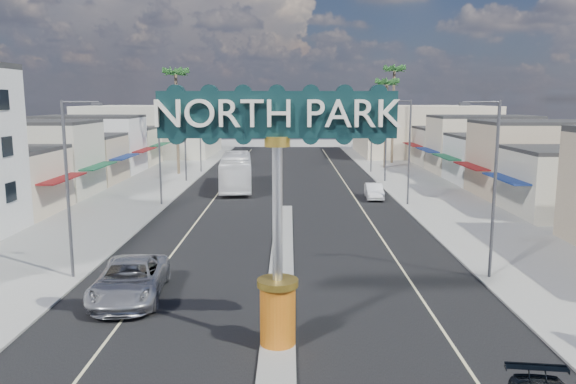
{
  "coord_description": "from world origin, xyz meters",
  "views": [
    {
      "loc": [
        0.42,
        -17.45,
        9.03
      ],
      "look_at": [
        0.36,
        9.81,
        4.52
      ],
      "focal_mm": 35.0,
      "sensor_mm": 36.0,
      "label": 1
    }
  ],
  "objects_px": {
    "traffic_signal_left": "(202,143)",
    "city_bus": "(236,171)",
    "streetlight_l_mid": "(161,147)",
    "palm_right_far": "(394,75)",
    "palm_left_far": "(176,78)",
    "streetlight_r_far": "(370,132)",
    "suv_left": "(130,280)",
    "gateway_sign": "(277,189)",
    "streetlight_l_near": "(70,180)",
    "streetlight_l_far": "(201,132)",
    "traffic_signal_right": "(369,143)",
    "streetlight_r_near": "(492,180)",
    "streetlight_r_mid": "(408,147)",
    "palm_right_mid": "(387,87)",
    "car_parked_right": "(374,191)"
  },
  "relations": [
    {
      "from": "streetlight_r_near",
      "to": "suv_left",
      "type": "relative_size",
      "value": 1.4
    },
    {
      "from": "city_bus",
      "to": "palm_left_far",
      "type": "bearing_deg",
      "value": 121.97
    },
    {
      "from": "streetlight_l_near",
      "to": "palm_right_mid",
      "type": "bearing_deg",
      "value": 63.01
    },
    {
      "from": "traffic_signal_left",
      "to": "streetlight_r_near",
      "type": "height_order",
      "value": "streetlight_r_near"
    },
    {
      "from": "traffic_signal_right",
      "to": "streetlight_l_far",
      "type": "height_order",
      "value": "streetlight_l_far"
    },
    {
      "from": "streetlight_r_mid",
      "to": "palm_right_mid",
      "type": "distance_m",
      "value": 26.71
    },
    {
      "from": "streetlight_l_near",
      "to": "palm_right_far",
      "type": "height_order",
      "value": "palm_right_far"
    },
    {
      "from": "streetlight_r_near",
      "to": "palm_right_mid",
      "type": "xyz_separation_m",
      "value": [
        2.57,
        46.0,
        5.54
      ]
    },
    {
      "from": "traffic_signal_right",
      "to": "streetlight_r_near",
      "type": "height_order",
      "value": "streetlight_r_near"
    },
    {
      "from": "car_parked_right",
      "to": "city_bus",
      "type": "height_order",
      "value": "city_bus"
    },
    {
      "from": "gateway_sign",
      "to": "traffic_signal_right",
      "type": "bearing_deg",
      "value": 77.67
    },
    {
      "from": "streetlight_l_near",
      "to": "streetlight_r_far",
      "type": "height_order",
      "value": "same"
    },
    {
      "from": "traffic_signal_right",
      "to": "car_parked_right",
      "type": "relative_size",
      "value": 1.41
    },
    {
      "from": "streetlight_r_near",
      "to": "streetlight_r_far",
      "type": "distance_m",
      "value": 42.0
    },
    {
      "from": "streetlight_l_far",
      "to": "palm_left_far",
      "type": "height_order",
      "value": "palm_left_far"
    },
    {
      "from": "streetlight_l_mid",
      "to": "palm_right_far",
      "type": "xyz_separation_m",
      "value": [
        25.43,
        32.0,
        7.32
      ]
    },
    {
      "from": "streetlight_l_near",
      "to": "suv_left",
      "type": "relative_size",
      "value": 1.4
    },
    {
      "from": "streetlight_l_mid",
      "to": "streetlight_r_mid",
      "type": "height_order",
      "value": "same"
    },
    {
      "from": "streetlight_r_far",
      "to": "palm_right_mid",
      "type": "height_order",
      "value": "palm_right_mid"
    },
    {
      "from": "traffic_signal_right",
      "to": "streetlight_l_near",
      "type": "height_order",
      "value": "streetlight_l_near"
    },
    {
      "from": "streetlight_l_near",
      "to": "streetlight_l_mid",
      "type": "height_order",
      "value": "same"
    },
    {
      "from": "streetlight_r_mid",
      "to": "gateway_sign",
      "type": "bearing_deg",
      "value": -110.42
    },
    {
      "from": "suv_left",
      "to": "traffic_signal_right",
      "type": "bearing_deg",
      "value": 61.49
    },
    {
      "from": "streetlight_r_mid",
      "to": "car_parked_right",
      "type": "distance_m",
      "value": 5.93
    },
    {
      "from": "palm_right_mid",
      "to": "gateway_sign",
      "type": "bearing_deg",
      "value": -103.53
    },
    {
      "from": "gateway_sign",
      "to": "streetlight_l_mid",
      "type": "distance_m",
      "value": 29.91
    },
    {
      "from": "streetlight_l_near",
      "to": "streetlight_l_far",
      "type": "xyz_separation_m",
      "value": [
        0.0,
        42.0,
        0.0
      ]
    },
    {
      "from": "palm_right_far",
      "to": "car_parked_right",
      "type": "xyz_separation_m",
      "value": [
        -6.8,
        -28.65,
        -11.68
      ]
    },
    {
      "from": "streetlight_r_mid",
      "to": "streetlight_l_mid",
      "type": "bearing_deg",
      "value": 180.0
    },
    {
      "from": "streetlight_l_mid",
      "to": "palm_left_far",
      "type": "xyz_separation_m",
      "value": [
        -2.57,
        20.0,
        6.43
      ]
    },
    {
      "from": "traffic_signal_left",
      "to": "suv_left",
      "type": "relative_size",
      "value": 0.94
    },
    {
      "from": "traffic_signal_right",
      "to": "streetlight_r_mid",
      "type": "distance_m",
      "value": 14.07
    },
    {
      "from": "palm_left_far",
      "to": "suv_left",
      "type": "bearing_deg",
      "value": -81.85
    },
    {
      "from": "streetlight_l_mid",
      "to": "streetlight_r_mid",
      "type": "distance_m",
      "value": 20.87
    },
    {
      "from": "traffic_signal_left",
      "to": "city_bus",
      "type": "relative_size",
      "value": 0.47
    },
    {
      "from": "gateway_sign",
      "to": "city_bus",
      "type": "height_order",
      "value": "gateway_sign"
    },
    {
      "from": "palm_right_far",
      "to": "palm_left_far",
      "type": "bearing_deg",
      "value": -156.8
    },
    {
      "from": "traffic_signal_right",
      "to": "streetlight_r_mid",
      "type": "relative_size",
      "value": 0.67
    },
    {
      "from": "streetlight_r_near",
      "to": "palm_right_mid",
      "type": "relative_size",
      "value": 0.74
    },
    {
      "from": "traffic_signal_left",
      "to": "traffic_signal_right",
      "type": "xyz_separation_m",
      "value": [
        18.37,
        0.0,
        0.0
      ]
    },
    {
      "from": "suv_left",
      "to": "streetlight_r_mid",
      "type": "bearing_deg",
      "value": 47.91
    },
    {
      "from": "palm_left_far",
      "to": "city_bus",
      "type": "distance_m",
      "value": 16.6
    },
    {
      "from": "traffic_signal_left",
      "to": "car_parked_right",
      "type": "height_order",
      "value": "traffic_signal_left"
    },
    {
      "from": "suv_left",
      "to": "car_parked_right",
      "type": "bearing_deg",
      "value": 55.12
    },
    {
      "from": "streetlight_r_far",
      "to": "palm_right_far",
      "type": "relative_size",
      "value": 0.64
    },
    {
      "from": "gateway_sign",
      "to": "streetlight_r_far",
      "type": "distance_m",
      "value": 51.1
    },
    {
      "from": "streetlight_r_mid",
      "to": "streetlight_r_far",
      "type": "bearing_deg",
      "value": 90.0
    },
    {
      "from": "streetlight_l_near",
      "to": "suv_left",
      "type": "height_order",
      "value": "streetlight_l_near"
    },
    {
      "from": "streetlight_l_far",
      "to": "streetlight_r_far",
      "type": "xyz_separation_m",
      "value": [
        20.87,
        0.0,
        0.0
      ]
    },
    {
      "from": "streetlight_l_mid",
      "to": "streetlight_r_near",
      "type": "relative_size",
      "value": 1.0
    }
  ]
}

